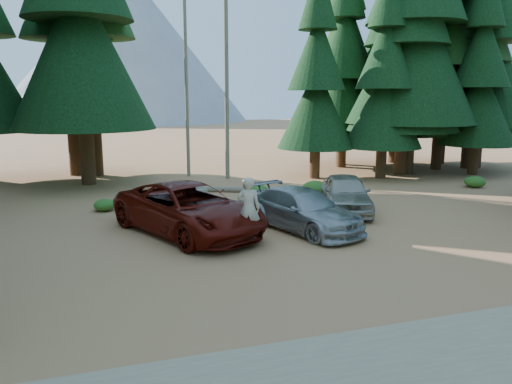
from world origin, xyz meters
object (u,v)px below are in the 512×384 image
(log_right, at_px, (296,189))
(silver_minivan_right, at_px, (346,193))
(silver_minivan_center, at_px, (303,210))
(log_left, at_px, (177,197))
(frisbee_player, at_px, (249,208))
(red_pickup, at_px, (189,209))
(log_mid, at_px, (225,190))

(log_right, bearing_deg, silver_minivan_right, -87.28)
(silver_minivan_center, height_order, log_left, silver_minivan_center)
(silver_minivan_center, distance_m, log_right, 7.14)
(frisbee_player, xyz_separation_m, log_left, (-1.06, 7.87, -1.11))
(log_left, bearing_deg, red_pickup, -129.89)
(red_pickup, distance_m, log_left, 5.87)
(log_mid, xyz_separation_m, log_right, (3.39, -1.00, 0.02))
(frisbee_player, bearing_deg, log_mid, -78.21)
(silver_minivan_center, relative_size, log_right, 1.11)
(log_mid, bearing_deg, red_pickup, -90.16)
(red_pickup, distance_m, silver_minivan_right, 6.89)
(frisbee_player, height_order, log_mid, frisbee_player)
(silver_minivan_right, distance_m, log_left, 7.75)
(log_left, xyz_separation_m, log_mid, (2.56, 1.12, -0.01))
(silver_minivan_center, relative_size, log_mid, 1.63)
(frisbee_player, distance_m, log_mid, 9.18)
(log_right, bearing_deg, log_mid, 162.23)
(silver_minivan_center, distance_m, frisbee_player, 2.80)
(silver_minivan_center, bearing_deg, frisbee_player, -170.57)
(frisbee_player, xyz_separation_m, log_mid, (1.50, 8.99, -1.12))
(log_mid, bearing_deg, silver_minivan_center, -59.53)
(silver_minivan_right, relative_size, log_left, 1.17)
(silver_minivan_center, relative_size, log_left, 1.30)
(log_left, xyz_separation_m, log_right, (5.95, 0.11, 0.01))
(red_pickup, relative_size, log_mid, 2.04)
(log_right, bearing_deg, red_pickup, -138.74)
(red_pickup, xyz_separation_m, log_left, (0.49, 5.80, -0.74))
(red_pickup, bearing_deg, frisbee_player, -77.36)
(log_left, bearing_deg, silver_minivan_center, -97.12)
(log_left, bearing_deg, log_right, -34.01)
(red_pickup, relative_size, log_right, 1.39)
(red_pickup, xyz_separation_m, silver_minivan_right, (6.76, 1.31, -0.11))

